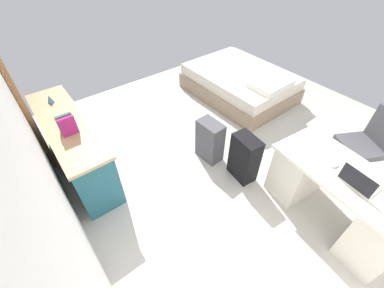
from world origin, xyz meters
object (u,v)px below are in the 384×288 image
at_px(desk, 337,197).
at_px(suitcase_black, 244,158).
at_px(figurine_small, 50,99).
at_px(credenza, 75,146).
at_px(laptop, 358,182).
at_px(office_chair, 363,149).
at_px(bed, 240,83).
at_px(computer_mouse, 335,165).
at_px(suitcase_spare_grey, 210,141).

relative_size(desk, suitcase_black, 2.32).
bearing_deg(figurine_small, credenza, -179.83).
relative_size(suitcase_black, laptop, 1.95).
xyz_separation_m(desk, laptop, (-0.09, 0.07, 0.40)).
distance_m(desk, office_chair, 0.94).
relative_size(credenza, figurine_small, 16.36).
distance_m(office_chair, laptop, 1.09).
height_order(desk, office_chair, office_chair).
xyz_separation_m(bed, figurine_small, (0.48, 3.06, 0.61)).
bearing_deg(computer_mouse, credenza, 46.28).
bearing_deg(desk, suitcase_black, 16.57).
bearing_deg(laptop, bed, -24.61).
height_order(office_chair, laptop, office_chair).
relative_size(office_chair, laptop, 2.83).
bearing_deg(credenza, laptop, -143.73).
xyz_separation_m(bed, suitcase_spare_grey, (-0.93, 1.54, 0.06)).
xyz_separation_m(bed, laptop, (-2.58, 1.18, 0.54)).
bearing_deg(office_chair, laptop, 105.07).
bearing_deg(suitcase_black, office_chair, -118.70).
bearing_deg(office_chair, credenza, 51.42).
relative_size(credenza, computer_mouse, 18.00).
distance_m(office_chair, suitcase_spare_grey, 1.94).
bearing_deg(bed, suitcase_spare_grey, 121.12).
bearing_deg(office_chair, figurine_small, 45.76).
bearing_deg(suitcase_spare_grey, office_chair, -138.63).
bearing_deg(figurine_small, suitcase_spare_grey, -132.74).
distance_m(credenza, laptop, 3.19).
distance_m(desk, laptop, 0.41).
bearing_deg(suitcase_black, desk, -157.23).
xyz_separation_m(office_chair, credenza, (2.29, 2.86, -0.02)).
relative_size(office_chair, suitcase_spare_grey, 1.56).
bearing_deg(computer_mouse, suitcase_black, 25.48).
height_order(credenza, suitcase_spare_grey, credenza).
height_order(computer_mouse, figurine_small, figurine_small).
xyz_separation_m(credenza, figurine_small, (0.51, 0.00, 0.45)).
height_order(bed, figurine_small, figurine_small).
distance_m(credenza, figurine_small, 0.68).
xyz_separation_m(credenza, suitcase_black, (-1.43, -1.64, -0.08)).
bearing_deg(suitcase_black, bed, -38.05).
relative_size(office_chair, bed, 0.49).
xyz_separation_m(laptop, figurine_small, (3.06, 1.87, 0.07)).
height_order(desk, figurine_small, figurine_small).
xyz_separation_m(suitcase_black, laptop, (-1.12, -0.24, 0.46)).
bearing_deg(credenza, suitcase_spare_grey, -120.61).
xyz_separation_m(desk, figurine_small, (2.97, 1.95, 0.47)).
height_order(bed, laptop, laptop).
relative_size(desk, office_chair, 1.60).
bearing_deg(office_chair, suitcase_black, 55.11).
height_order(suitcase_black, computer_mouse, computer_mouse).
height_order(office_chair, suitcase_black, office_chair).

